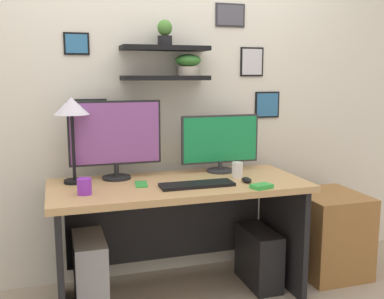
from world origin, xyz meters
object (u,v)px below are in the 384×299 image
object	(u,v)px
desk_lamp	(72,113)
cell_phone	(141,184)
pen_cup	(237,170)
computer_tower_right	(259,257)
keyboard	(197,185)
coffee_mug	(84,186)
monitor_right	(220,142)
monitor_left	(115,137)
computer_mouse	(246,180)
scissors_tray	(262,186)
drawer_cabinet	(328,233)
desk	(177,213)
computer_tower_left	(90,275)

from	to	relation	value
desk_lamp	cell_phone	bearing A→B (deg)	-24.37
desk_lamp	pen_cup	distance (m)	1.08
desk_lamp	computer_tower_right	distance (m)	1.54
keyboard	coffee_mug	bearing A→B (deg)	178.85
monitor_right	monitor_left	bearing A→B (deg)	179.99
keyboard	desk_lamp	bearing A→B (deg)	156.36
keyboard	computer_mouse	xyz separation A→B (m)	(0.32, 0.00, 0.01)
desk_lamp	pen_cup	size ratio (longest dim) A/B	5.20
scissors_tray	drawer_cabinet	distance (m)	0.90
keyboard	cell_phone	xyz separation A→B (m)	(-0.31, 0.13, -0.01)
monitor_left	monitor_right	distance (m)	0.70
desk	monitor_right	bearing A→B (deg)	25.00
desk	computer_tower_right	xyz separation A→B (m)	(0.56, -0.04, -0.35)
desk_lamp	desk	bearing A→B (deg)	-11.34
coffee_mug	scissors_tray	bearing A→B (deg)	-9.67
cell_phone	computer_tower_left	bearing A→B (deg)	-168.28
keyboard	coffee_mug	distance (m)	0.65
computer_mouse	computer_tower_right	distance (m)	0.61
computer_mouse	pen_cup	distance (m)	0.14
scissors_tray	computer_tower_left	xyz separation A→B (m)	(-0.97, 0.26, -0.53)
desk_lamp	drawer_cabinet	size ratio (longest dim) A/B	0.90
desk	monitor_left	size ratio (longest dim) A/B	2.71
computer_mouse	coffee_mug	size ratio (longest dim) A/B	1.00
keyboard	cell_phone	distance (m)	0.34
computer_mouse	coffee_mug	distance (m)	0.97
pen_cup	scissors_tray	bearing A→B (deg)	-84.66
computer_mouse	monitor_right	bearing A→B (deg)	97.86
keyboard	desk_lamp	world-z (taller)	desk_lamp
monitor_right	computer_tower_left	bearing A→B (deg)	-165.33
pen_cup	monitor_right	bearing A→B (deg)	101.73
monitor_right	coffee_mug	bearing A→B (deg)	-160.37
monitor_left	pen_cup	bearing A→B (deg)	-15.29
coffee_mug	scissors_tray	distance (m)	1.01
desk	scissors_tray	distance (m)	0.58
keyboard	coffee_mug	world-z (taller)	coffee_mug
cell_phone	computer_tower_right	distance (m)	0.97
computer_mouse	scissors_tray	size ratio (longest dim) A/B	0.75
scissors_tray	computer_tower_right	size ratio (longest dim) A/B	0.30
keyboard	computer_tower_right	world-z (taller)	keyboard
desk	computer_mouse	xyz separation A→B (m)	(0.40, -0.17, 0.23)
coffee_mug	computer_tower_left	size ratio (longest dim) A/B	0.19
desk	computer_mouse	bearing A→B (deg)	-23.60
desk	pen_cup	xyz separation A→B (m)	(0.39, -0.04, 0.26)
computer_mouse	coffee_mug	bearing A→B (deg)	179.49
monitor_left	computer_mouse	size ratio (longest dim) A/B	6.40
desk	scissors_tray	world-z (taller)	scissors_tray
cell_phone	monitor_right	bearing A→B (deg)	27.34
monitor_left	coffee_mug	size ratio (longest dim) A/B	6.40
desk_lamp	computer_tower_right	bearing A→B (deg)	-7.96
computer_tower_left	monitor_left	bearing A→B (deg)	49.60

